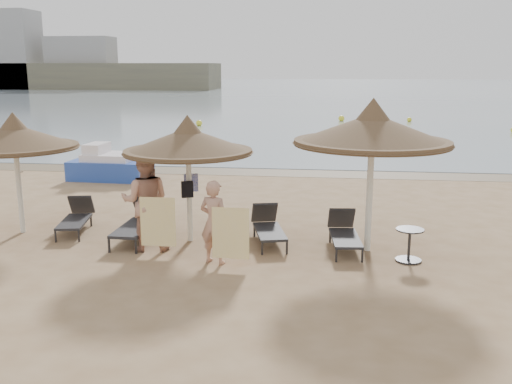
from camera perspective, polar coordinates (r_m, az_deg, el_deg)
ground at (r=10.99m, az=-5.25°, el=-6.92°), size 160.00×160.00×0.00m
sea at (r=90.21m, az=5.73°, el=10.17°), size 200.00×140.00×0.03m
wet_sand_strip at (r=19.98m, az=0.46°, el=2.02°), size 200.00×1.60×0.01m
far_shore at (r=92.10m, az=-10.43°, el=11.88°), size 150.00×54.80×12.00m
palapa_left at (r=13.41m, az=-23.01°, el=5.06°), size 2.70×2.70×2.68m
palapa_center at (r=11.82m, az=-6.82°, el=5.05°), size 2.70×2.70×2.67m
palapa_right at (r=11.28m, az=11.56°, el=6.09°), size 3.08×3.08×3.05m
lounger_far_left at (r=13.46m, az=-17.52°, el=-2.37°), size 0.83×1.68×0.72m
lounger_near_left at (r=12.50m, az=-11.62°, el=-2.92°), size 0.65×1.87×0.83m
lounger_near_right at (r=12.07m, az=1.21°, el=-3.43°), size 0.93×1.73×0.74m
lounger_far_right at (r=11.77m, az=8.80°, el=-4.00°), size 0.69×1.68×0.73m
side_table at (r=11.25m, az=15.06°, el=-5.24°), size 0.53×0.53×0.64m
person_left at (r=11.55m, az=-11.04°, el=-0.12°), size 1.16×0.85×2.33m
person_right at (r=10.62m, az=-4.22°, el=-2.36°), size 0.98×0.80×1.85m
towel_left at (r=11.24m, az=-9.79°, el=-2.97°), size 0.70×0.02×0.98m
towel_right at (r=10.40m, az=-2.57°, el=-4.15°), size 0.69×0.05×0.97m
bag_patterned at (r=12.14m, az=-6.51°, el=0.93°), size 0.31×0.19×0.37m
bag_dark at (r=11.83m, az=-6.89°, el=0.26°), size 0.25×0.16×0.34m
pedal_boat at (r=19.34m, az=-14.42°, el=2.56°), size 2.57×1.60×1.16m
buoy_left at (r=35.38m, az=-5.72°, el=6.87°), size 0.38×0.38×0.38m
buoy_mid at (r=38.63m, az=8.54°, el=7.28°), size 0.40×0.40×0.40m
buoy_extra at (r=39.19m, az=15.09°, el=7.00°), size 0.31×0.31×0.31m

